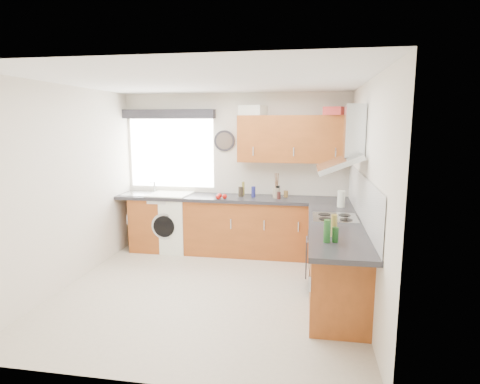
% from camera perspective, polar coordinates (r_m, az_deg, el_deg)
% --- Properties ---
extents(ground_plane, '(3.60, 3.60, 0.00)m').
position_cam_1_polar(ground_plane, '(5.08, -4.53, -13.89)').
color(ground_plane, beige).
extents(ceiling, '(3.60, 3.60, 0.02)m').
position_cam_1_polar(ceiling, '(4.68, -4.96, 15.44)').
color(ceiling, white).
rests_on(ceiling, wall_back).
extents(wall_back, '(3.60, 0.02, 2.50)m').
position_cam_1_polar(wall_back, '(6.46, -0.77, 2.79)').
color(wall_back, silver).
rests_on(wall_back, ground_plane).
extents(wall_front, '(3.60, 0.02, 2.50)m').
position_cam_1_polar(wall_front, '(3.05, -13.20, -5.44)').
color(wall_front, silver).
rests_on(wall_front, ground_plane).
extents(wall_left, '(0.02, 3.60, 2.50)m').
position_cam_1_polar(wall_left, '(5.45, -23.40, 0.67)').
color(wall_left, silver).
rests_on(wall_left, ground_plane).
extents(wall_right, '(0.02, 3.60, 2.50)m').
position_cam_1_polar(wall_right, '(4.62, 17.46, -0.48)').
color(wall_right, silver).
rests_on(wall_right, ground_plane).
extents(window, '(1.40, 0.02, 1.10)m').
position_cam_1_polar(window, '(6.69, -9.71, 5.47)').
color(window, white).
rests_on(window, wall_back).
extents(window_blind, '(1.50, 0.18, 0.14)m').
position_cam_1_polar(window_blind, '(6.59, -10.13, 10.88)').
color(window_blind, '#27262B').
rests_on(window_blind, wall_back).
extents(splashback, '(0.01, 3.00, 0.54)m').
position_cam_1_polar(splashback, '(4.92, 16.84, -0.67)').
color(splashback, white).
rests_on(splashback, wall_right).
extents(base_cab_back, '(3.00, 0.58, 0.86)m').
position_cam_1_polar(base_cab_back, '(6.35, -2.12, -4.87)').
color(base_cab_back, brown).
rests_on(base_cab_back, ground_plane).
extents(base_cab_corner, '(0.60, 0.60, 0.86)m').
position_cam_1_polar(base_cab_corner, '(6.22, 12.50, -5.41)').
color(base_cab_corner, brown).
rests_on(base_cab_corner, ground_plane).
extents(base_cab_right, '(0.58, 2.10, 0.86)m').
position_cam_1_polar(base_cab_right, '(4.94, 13.35, -9.49)').
color(base_cab_right, brown).
rests_on(base_cab_right, ground_plane).
extents(worktop_back, '(3.60, 0.62, 0.05)m').
position_cam_1_polar(worktop_back, '(6.22, -1.26, -0.88)').
color(worktop_back, black).
rests_on(worktop_back, base_cab_back).
extents(worktop_right, '(0.62, 2.42, 0.05)m').
position_cam_1_polar(worktop_right, '(4.66, 13.56, -4.80)').
color(worktop_right, black).
rests_on(worktop_right, base_cab_right).
extents(sink, '(0.84, 0.46, 0.10)m').
position_cam_1_polar(sink, '(6.59, -12.69, 0.05)').
color(sink, '#B5BDC5').
rests_on(sink, worktop_back).
extents(oven, '(0.56, 0.58, 0.85)m').
position_cam_1_polar(oven, '(5.08, 13.13, -8.98)').
color(oven, black).
rests_on(oven, ground_plane).
extents(hob_plate, '(0.52, 0.52, 0.01)m').
position_cam_1_polar(hob_plate, '(4.94, 13.35, -3.57)').
color(hob_plate, '#B5BDC5').
rests_on(hob_plate, worktop_right).
extents(extractor_hood, '(0.52, 0.78, 0.66)m').
position_cam_1_polar(extractor_hood, '(4.83, 14.94, 6.29)').
color(extractor_hood, '#B5BDC5').
rests_on(extractor_hood, wall_right).
extents(upper_cabinets, '(1.70, 0.35, 0.70)m').
position_cam_1_polar(upper_cabinets, '(6.14, 7.75, 7.49)').
color(upper_cabinets, brown).
rests_on(upper_cabinets, wall_back).
extents(washing_machine, '(0.67, 0.64, 0.93)m').
position_cam_1_polar(washing_machine, '(6.59, -9.80, -4.18)').
color(washing_machine, white).
rests_on(washing_machine, ground_plane).
extents(wall_clock, '(0.33, 0.04, 0.33)m').
position_cam_1_polar(wall_clock, '(6.41, -2.26, 7.28)').
color(wall_clock, '#27262B').
rests_on(wall_clock, wall_back).
extents(casserole, '(0.44, 0.37, 0.15)m').
position_cam_1_polar(casserole, '(6.29, 1.82, 11.52)').
color(casserole, white).
rests_on(casserole, upper_cabinets).
extents(storage_box, '(0.31, 0.29, 0.12)m').
position_cam_1_polar(storage_box, '(6.04, 13.16, 11.17)').
color(storage_box, red).
rests_on(storage_box, upper_cabinets).
extents(utensil_pot, '(0.14, 0.14, 0.16)m').
position_cam_1_polar(utensil_pot, '(6.12, 5.21, -0.12)').
color(utensil_pot, gray).
rests_on(utensil_pot, worktop_back).
extents(kitchen_roll, '(0.13, 0.13, 0.22)m').
position_cam_1_polar(kitchen_roll, '(5.60, 14.20, -0.96)').
color(kitchen_roll, white).
rests_on(kitchen_roll, worktop_right).
extents(tomato_cluster, '(0.18, 0.18, 0.07)m').
position_cam_1_polar(tomato_cluster, '(6.04, -2.76, -0.62)').
color(tomato_cluster, '#AE100B').
rests_on(tomato_cluster, worktop_back).
extents(jar_0, '(0.06, 0.06, 0.11)m').
position_cam_1_polar(jar_0, '(6.03, 5.55, -0.50)').
color(jar_0, '#3A1814').
rests_on(jar_0, worktop_back).
extents(jar_1, '(0.04, 0.04, 0.21)m').
position_cam_1_polar(jar_1, '(6.32, 0.45, 0.50)').
color(jar_1, olive).
rests_on(jar_1, worktop_back).
extents(jar_2, '(0.07, 0.07, 0.15)m').
position_cam_1_polar(jar_2, '(6.21, 0.09, 0.03)').
color(jar_2, '#2E2519').
rests_on(jar_2, worktop_back).
extents(jar_3, '(0.06, 0.06, 0.17)m').
position_cam_1_polar(jar_3, '(6.16, 1.92, 0.03)').
color(jar_3, navy).
rests_on(jar_3, worktop_back).
extents(jar_4, '(0.06, 0.06, 0.19)m').
position_cam_1_polar(jar_4, '(6.11, 5.40, 0.01)').
color(jar_4, black).
rests_on(jar_4, worktop_back).
extents(jar_5, '(0.07, 0.07, 0.10)m').
position_cam_1_polar(jar_5, '(6.21, 6.54, -0.27)').
color(jar_5, olive).
rests_on(jar_5, worktop_back).
extents(bottle_0, '(0.07, 0.07, 0.22)m').
position_cam_1_polar(bottle_0, '(3.92, 12.28, -5.46)').
color(bottle_0, '#1D521F').
rests_on(bottle_0, worktop_right).
extents(bottle_1, '(0.06, 0.06, 0.15)m').
position_cam_1_polar(bottle_1, '(3.96, 13.39, -5.93)').
color(bottle_1, '#164017').
rests_on(bottle_1, worktop_right).
extents(bottle_2, '(0.06, 0.06, 0.23)m').
position_cam_1_polar(bottle_2, '(4.13, 13.23, -4.68)').
color(bottle_2, olive).
rests_on(bottle_2, worktop_right).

